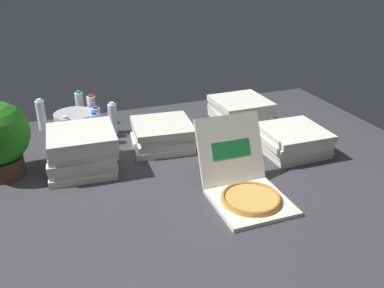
{
  "coord_description": "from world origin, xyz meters",
  "views": [
    {
      "loc": [
        -0.73,
        -2.01,
        1.21
      ],
      "look_at": [
        0.06,
        0.1,
        0.14
      ],
      "focal_mm": 37.73,
      "sensor_mm": 36.0,
      "label": 1
    }
  ],
  "objects_px": {
    "pizza_stack_right_far": "(241,112)",
    "water_bottle_0": "(97,123)",
    "water_bottle_6": "(92,110)",
    "pizza_stack_center_far": "(292,140)",
    "water_bottle_4": "(113,118)",
    "pizza_stack_left_far": "(163,134)",
    "pizza_stack_right_mid": "(82,150)",
    "water_bottle_3": "(67,133)",
    "water_bottle_2": "(41,115)",
    "open_pizza_box": "(245,185)",
    "water_bottle_5": "(80,106)",
    "water_bottle_1": "(96,129)",
    "ice_bucket": "(75,123)"
  },
  "relations": [
    {
      "from": "pizza_stack_right_far",
      "to": "water_bottle_0",
      "type": "distance_m",
      "value": 1.08
    },
    {
      "from": "pizza_stack_right_far",
      "to": "water_bottle_6",
      "type": "height_order",
      "value": "water_bottle_6"
    },
    {
      "from": "pizza_stack_center_far",
      "to": "water_bottle_6",
      "type": "height_order",
      "value": "water_bottle_6"
    },
    {
      "from": "water_bottle_4",
      "to": "pizza_stack_left_far",
      "type": "bearing_deg",
      "value": -50.15
    },
    {
      "from": "water_bottle_4",
      "to": "water_bottle_6",
      "type": "relative_size",
      "value": 1.0
    },
    {
      "from": "pizza_stack_center_far",
      "to": "water_bottle_0",
      "type": "height_order",
      "value": "water_bottle_0"
    },
    {
      "from": "pizza_stack_right_mid",
      "to": "pizza_stack_center_far",
      "type": "relative_size",
      "value": 1.06
    },
    {
      "from": "water_bottle_3",
      "to": "water_bottle_6",
      "type": "bearing_deg",
      "value": 60.48
    },
    {
      "from": "pizza_stack_left_far",
      "to": "water_bottle_6",
      "type": "height_order",
      "value": "water_bottle_6"
    },
    {
      "from": "pizza_stack_center_far",
      "to": "water_bottle_2",
      "type": "height_order",
      "value": "water_bottle_2"
    },
    {
      "from": "pizza_stack_left_far",
      "to": "water_bottle_3",
      "type": "bearing_deg",
      "value": 164.32
    },
    {
      "from": "water_bottle_0",
      "to": "pizza_stack_right_mid",
      "type": "bearing_deg",
      "value": -108.85
    },
    {
      "from": "open_pizza_box",
      "to": "water_bottle_3",
      "type": "bearing_deg",
      "value": 131.67
    },
    {
      "from": "pizza_stack_left_far",
      "to": "water_bottle_5",
      "type": "relative_size",
      "value": 1.86
    },
    {
      "from": "open_pizza_box",
      "to": "water_bottle_1",
      "type": "distance_m",
      "value": 1.16
    },
    {
      "from": "ice_bucket",
      "to": "water_bottle_1",
      "type": "xyz_separation_m",
      "value": [
        0.12,
        -0.26,
        0.04
      ]
    },
    {
      "from": "water_bottle_0",
      "to": "water_bottle_6",
      "type": "distance_m",
      "value": 0.27
    },
    {
      "from": "ice_bucket",
      "to": "water_bottle_3",
      "type": "bearing_deg",
      "value": -105.35
    },
    {
      "from": "pizza_stack_center_far",
      "to": "water_bottle_4",
      "type": "distance_m",
      "value": 1.28
    },
    {
      "from": "water_bottle_2",
      "to": "ice_bucket",
      "type": "bearing_deg",
      "value": -34.6
    },
    {
      "from": "open_pizza_box",
      "to": "water_bottle_1",
      "type": "xyz_separation_m",
      "value": [
        -0.65,
        0.96,
        0.04
      ]
    },
    {
      "from": "pizza_stack_center_far",
      "to": "water_bottle_4",
      "type": "xyz_separation_m",
      "value": [
        -1.05,
        0.73,
        0.03
      ]
    },
    {
      "from": "pizza_stack_left_far",
      "to": "pizza_stack_right_far",
      "type": "height_order",
      "value": "pizza_stack_right_far"
    },
    {
      "from": "pizza_stack_right_mid",
      "to": "water_bottle_5",
      "type": "xyz_separation_m",
      "value": [
        0.08,
        0.83,
        -0.01
      ]
    },
    {
      "from": "open_pizza_box",
      "to": "pizza_stack_right_far",
      "type": "bearing_deg",
      "value": 64.57
    },
    {
      "from": "water_bottle_6",
      "to": "open_pizza_box",
      "type": "bearing_deg",
      "value": -64.86
    },
    {
      "from": "pizza_stack_right_far",
      "to": "water_bottle_2",
      "type": "xyz_separation_m",
      "value": [
        -1.43,
        0.46,
        0.01
      ]
    },
    {
      "from": "open_pizza_box",
      "to": "water_bottle_2",
      "type": "relative_size",
      "value": 2.3
    },
    {
      "from": "pizza_stack_right_far",
      "to": "ice_bucket",
      "type": "xyz_separation_m",
      "value": [
        -1.21,
        0.3,
        -0.03
      ]
    },
    {
      "from": "water_bottle_5",
      "to": "water_bottle_1",
      "type": "bearing_deg",
      "value": -84.46
    },
    {
      "from": "pizza_stack_right_far",
      "to": "water_bottle_6",
      "type": "bearing_deg",
      "value": 158.28
    },
    {
      "from": "open_pizza_box",
      "to": "pizza_stack_left_far",
      "type": "relative_size",
      "value": 1.23
    },
    {
      "from": "open_pizza_box",
      "to": "water_bottle_0",
      "type": "bearing_deg",
      "value": 120.52
    },
    {
      "from": "ice_bucket",
      "to": "water_bottle_6",
      "type": "distance_m",
      "value": 0.19
    },
    {
      "from": "pizza_stack_right_mid",
      "to": "ice_bucket",
      "type": "xyz_separation_m",
      "value": [
        0.01,
        0.59,
        -0.05
      ]
    },
    {
      "from": "pizza_stack_left_far",
      "to": "water_bottle_5",
      "type": "bearing_deg",
      "value": 124.77
    },
    {
      "from": "pizza_stack_center_far",
      "to": "water_bottle_2",
      "type": "xyz_separation_m",
      "value": [
        -1.54,
        0.99,
        0.03
      ]
    },
    {
      "from": "pizza_stack_right_mid",
      "to": "water_bottle_4",
      "type": "bearing_deg",
      "value": 60.39
    },
    {
      "from": "pizza_stack_right_mid",
      "to": "water_bottle_5",
      "type": "relative_size",
      "value": 1.85
    },
    {
      "from": "pizza_stack_left_far",
      "to": "water_bottle_2",
      "type": "bearing_deg",
      "value": 142.34
    },
    {
      "from": "ice_bucket",
      "to": "water_bottle_4",
      "type": "relative_size",
      "value": 1.19
    },
    {
      "from": "water_bottle_0",
      "to": "water_bottle_5",
      "type": "bearing_deg",
      "value": 100.53
    },
    {
      "from": "open_pizza_box",
      "to": "pizza_stack_right_far",
      "type": "height_order",
      "value": "open_pizza_box"
    },
    {
      "from": "pizza_stack_left_far",
      "to": "water_bottle_1",
      "type": "height_order",
      "value": "water_bottle_1"
    },
    {
      "from": "water_bottle_4",
      "to": "water_bottle_1",
      "type": "bearing_deg",
      "value": -134.13
    },
    {
      "from": "pizza_stack_right_mid",
      "to": "water_bottle_3",
      "type": "xyz_separation_m",
      "value": [
        -0.06,
        0.32,
        -0.01
      ]
    },
    {
      "from": "open_pizza_box",
      "to": "pizza_stack_right_far",
      "type": "xyz_separation_m",
      "value": [
        0.43,
        0.91,
        0.03
      ]
    },
    {
      "from": "ice_bucket",
      "to": "water_bottle_1",
      "type": "distance_m",
      "value": 0.28
    },
    {
      "from": "pizza_stack_right_far",
      "to": "water_bottle_2",
      "type": "height_order",
      "value": "water_bottle_2"
    },
    {
      "from": "water_bottle_0",
      "to": "water_bottle_3",
      "type": "relative_size",
      "value": 1.0
    }
  ]
}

